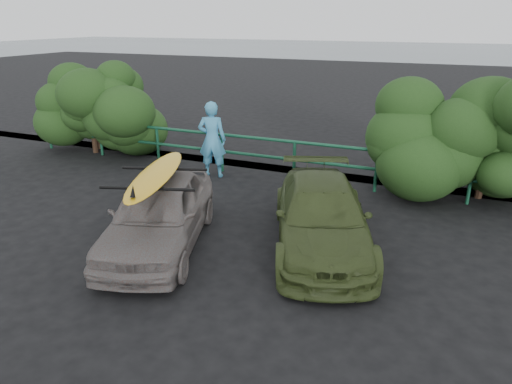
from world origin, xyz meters
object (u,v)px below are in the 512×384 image
sedan (159,213)px  man (212,140)px  surfboard (156,174)px  guardrail (257,156)px  olive_vehicle (321,216)px

sedan → man: size_ratio=1.89×
sedan → surfboard: 0.72m
guardrail → sedan: (-0.11, -4.23, 0.10)m
sedan → surfboard: size_ratio=1.32×
surfboard → olive_vehicle: bearing=4.6°
guardrail → surfboard: 4.31m
sedan → olive_vehicle: sedan is taller
guardrail → olive_vehicle: 4.03m
guardrail → surfboard: bearing=-91.4°
man → sedan: bearing=89.4°
sedan → man: 3.91m
sedan → man: bearing=86.0°
guardrail → man: size_ratio=7.25×
sedan → man: man is taller
olive_vehicle → surfboard: bearing=-177.1°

